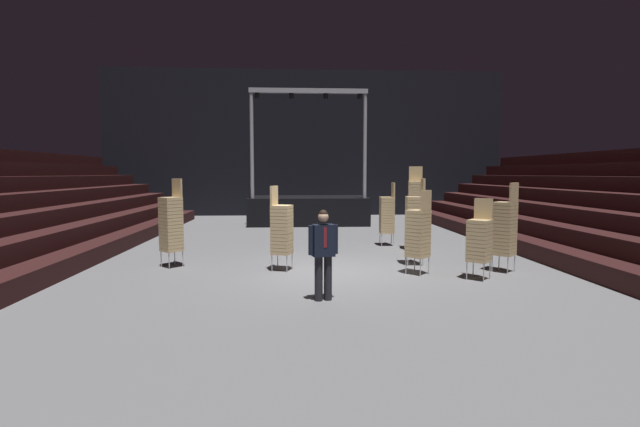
{
  "coord_description": "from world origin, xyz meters",
  "views": [
    {
      "loc": [
        -0.69,
        -10.99,
        2.36
      ],
      "look_at": [
        -0.06,
        -0.08,
        1.4
      ],
      "focal_mm": 26.03,
      "sensor_mm": 36.0,
      "label": 1
    }
  ],
  "objects_px": {
    "chair_stack_mid_centre": "(415,208)",
    "chair_stack_mid_left": "(282,228)",
    "chair_stack_mid_right": "(171,223)",
    "chair_stack_rear_centre": "(415,222)",
    "chair_stack_front_left": "(505,227)",
    "chair_stack_rear_right": "(418,232)",
    "chair_stack_front_right": "(479,239)",
    "stage_riser": "(308,208)",
    "man_with_tie": "(323,250)",
    "chair_stack_rear_left": "(387,214)"
  },
  "relations": [
    {
      "from": "chair_stack_mid_centre",
      "to": "chair_stack_mid_left",
      "type": "bearing_deg",
      "value": 46.38
    },
    {
      "from": "chair_stack_mid_left",
      "to": "chair_stack_mid_right",
      "type": "height_order",
      "value": "chair_stack_mid_right"
    },
    {
      "from": "chair_stack_rear_centre",
      "to": "chair_stack_front_left",
      "type": "bearing_deg",
      "value": -112.06
    },
    {
      "from": "chair_stack_rear_centre",
      "to": "chair_stack_rear_right",
      "type": "bearing_deg",
      "value": 174.81
    },
    {
      "from": "chair_stack_front_right",
      "to": "chair_stack_mid_left",
      "type": "height_order",
      "value": "chair_stack_mid_left"
    },
    {
      "from": "chair_stack_front_left",
      "to": "chair_stack_mid_centre",
      "type": "xyz_separation_m",
      "value": [
        -1.29,
        3.26,
        0.21
      ]
    },
    {
      "from": "chair_stack_front_left",
      "to": "stage_riser",
      "type": "bearing_deg",
      "value": 70.4
    },
    {
      "from": "chair_stack_front_right",
      "to": "chair_stack_mid_centre",
      "type": "bearing_deg",
      "value": -41.97
    },
    {
      "from": "stage_riser",
      "to": "man_with_tie",
      "type": "height_order",
      "value": "stage_riser"
    },
    {
      "from": "stage_riser",
      "to": "chair_stack_rear_left",
      "type": "bearing_deg",
      "value": -70.49
    },
    {
      "from": "chair_stack_mid_right",
      "to": "chair_stack_mid_left",
      "type": "bearing_deg",
      "value": -146.59
    },
    {
      "from": "chair_stack_front_right",
      "to": "chair_stack_mid_centre",
      "type": "xyz_separation_m",
      "value": [
        -0.37,
        4.0,
        0.38
      ]
    },
    {
      "from": "chair_stack_front_right",
      "to": "chair_stack_mid_left",
      "type": "bearing_deg",
      "value": 27.17
    },
    {
      "from": "chair_stack_rear_right",
      "to": "chair_stack_front_left",
      "type": "bearing_deg",
      "value": -40.6
    },
    {
      "from": "man_with_tie",
      "to": "chair_stack_front_left",
      "type": "relative_size",
      "value": 0.79
    },
    {
      "from": "chair_stack_rear_left",
      "to": "chair_stack_rear_right",
      "type": "xyz_separation_m",
      "value": [
        -0.14,
        -4.29,
        -0.04
      ]
    },
    {
      "from": "stage_riser",
      "to": "chair_stack_rear_right",
      "type": "bearing_deg",
      "value": -78.57
    },
    {
      "from": "chair_stack_rear_left",
      "to": "chair_stack_rear_centre",
      "type": "distance_m",
      "value": 3.17
    },
    {
      "from": "chair_stack_mid_centre",
      "to": "chair_stack_front_left",
      "type": "bearing_deg",
      "value": 123.29
    },
    {
      "from": "chair_stack_front_right",
      "to": "chair_stack_rear_right",
      "type": "height_order",
      "value": "chair_stack_rear_right"
    },
    {
      "from": "chair_stack_mid_right",
      "to": "chair_stack_rear_centre",
      "type": "distance_m",
      "value": 6.17
    },
    {
      "from": "chair_stack_mid_right",
      "to": "chair_stack_rear_left",
      "type": "relative_size",
      "value": 1.08
    },
    {
      "from": "chair_stack_front_left",
      "to": "chair_stack_rear_right",
      "type": "distance_m",
      "value": 2.13
    },
    {
      "from": "stage_riser",
      "to": "chair_stack_mid_centre",
      "type": "distance_m",
      "value": 8.17
    },
    {
      "from": "chair_stack_mid_right",
      "to": "chair_stack_rear_left",
      "type": "distance_m",
      "value": 6.85
    },
    {
      "from": "chair_stack_front_left",
      "to": "chair_stack_rear_right",
      "type": "height_order",
      "value": "chair_stack_front_left"
    },
    {
      "from": "man_with_tie",
      "to": "chair_stack_front_left",
      "type": "bearing_deg",
      "value": -166.74
    },
    {
      "from": "chair_stack_mid_right",
      "to": "chair_stack_mid_centre",
      "type": "relative_size",
      "value": 0.87
    },
    {
      "from": "chair_stack_rear_right",
      "to": "chair_stack_mid_left",
      "type": "bearing_deg",
      "value": 125.41
    },
    {
      "from": "chair_stack_mid_right",
      "to": "chair_stack_mid_centre",
      "type": "distance_m",
      "value": 7.13
    },
    {
      "from": "chair_stack_rear_left",
      "to": "chair_stack_front_left",
      "type": "bearing_deg",
      "value": -153.06
    },
    {
      "from": "stage_riser",
      "to": "man_with_tie",
      "type": "xyz_separation_m",
      "value": [
        -0.14,
        -13.07,
        0.23
      ]
    },
    {
      "from": "chair_stack_rear_left",
      "to": "chair_stack_rear_centre",
      "type": "height_order",
      "value": "chair_stack_rear_centre"
    },
    {
      "from": "chair_stack_mid_centre",
      "to": "chair_stack_mid_right",
      "type": "bearing_deg",
      "value": 29.72
    },
    {
      "from": "man_with_tie",
      "to": "chair_stack_front_right",
      "type": "relative_size",
      "value": 0.94
    },
    {
      "from": "chair_stack_front_left",
      "to": "chair_stack_rear_left",
      "type": "bearing_deg",
      "value": 73.94
    },
    {
      "from": "stage_riser",
      "to": "chair_stack_mid_right",
      "type": "relative_size",
      "value": 2.69
    },
    {
      "from": "chair_stack_mid_right",
      "to": "chair_stack_mid_centre",
      "type": "xyz_separation_m",
      "value": [
        6.78,
        2.21,
        0.17
      ]
    },
    {
      "from": "stage_riser",
      "to": "chair_stack_rear_right",
      "type": "xyz_separation_m",
      "value": [
        2.21,
        -10.94,
        0.26
      ]
    },
    {
      "from": "chair_stack_front_left",
      "to": "chair_stack_rear_centre",
      "type": "distance_m",
      "value": 2.15
    },
    {
      "from": "chair_stack_front_left",
      "to": "chair_stack_mid_centre",
      "type": "distance_m",
      "value": 3.51
    },
    {
      "from": "chair_stack_mid_centre",
      "to": "chair_stack_rear_centre",
      "type": "relative_size",
      "value": 1.15
    },
    {
      "from": "chair_stack_front_left",
      "to": "chair_stack_mid_right",
      "type": "height_order",
      "value": "chair_stack_mid_right"
    },
    {
      "from": "chair_stack_front_right",
      "to": "chair_stack_front_left",
      "type": "bearing_deg",
      "value": -98.32
    },
    {
      "from": "chair_stack_front_left",
      "to": "chair_stack_rear_left",
      "type": "xyz_separation_m",
      "value": [
        -1.98,
        4.17,
        -0.04
      ]
    },
    {
      "from": "man_with_tie",
      "to": "chair_stack_mid_centre",
      "type": "bearing_deg",
      "value": -133.48
    },
    {
      "from": "chair_stack_front_right",
      "to": "chair_stack_rear_right",
      "type": "distance_m",
      "value": 1.36
    },
    {
      "from": "chair_stack_mid_left",
      "to": "chair_stack_rear_left",
      "type": "relative_size",
      "value": 1.0
    },
    {
      "from": "chair_stack_mid_left",
      "to": "chair_stack_front_right",
      "type": "bearing_deg",
      "value": 93.64
    },
    {
      "from": "chair_stack_front_right",
      "to": "chair_stack_rear_centre",
      "type": "xyz_separation_m",
      "value": [
        -0.99,
        1.75,
        0.21
      ]
    }
  ]
}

